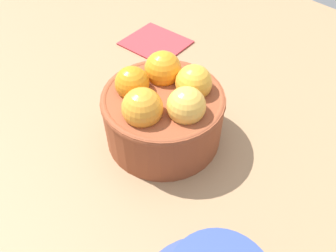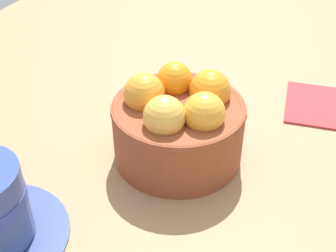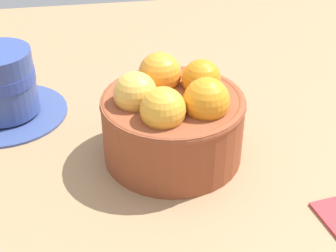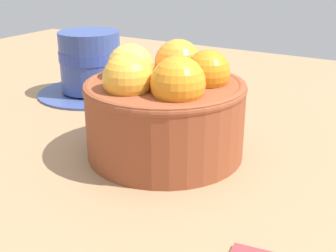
{
  "view_description": "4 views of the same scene",
  "coord_description": "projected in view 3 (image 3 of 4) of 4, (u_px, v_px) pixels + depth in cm",
  "views": [
    {
      "loc": [
        -22.11,
        19.89,
        33.2
      ],
      "look_at": [
        -0.78,
        -0.07,
        2.44
      ],
      "focal_mm": 36.09,
      "sensor_mm": 36.0,
      "label": 1
    },
    {
      "loc": [
        -37.63,
        -15.21,
        34.2
      ],
      "look_at": [
        1.34,
        1.83,
        2.78
      ],
      "focal_mm": 48.23,
      "sensor_mm": 36.0,
      "label": 2
    },
    {
      "loc": [
        -7.69,
        -42.77,
        32.49
      ],
      "look_at": [
        -0.34,
        1.0,
        3.09
      ],
      "focal_mm": 53.45,
      "sensor_mm": 36.0,
      "label": 3
    },
    {
      "loc": [
        19.93,
        -32.92,
        18.0
      ],
      "look_at": [
        1.09,
        -1.3,
        3.47
      ],
      "focal_mm": 47.2,
      "sensor_mm": 36.0,
      "label": 4
    }
  ],
  "objects": [
    {
      "name": "terracotta_bowl",
      "position": [
        173.0,
        118.0,
        0.52
      ],
      "size": [
        14.86,
        14.86,
        10.27
      ],
      "color": "brown",
      "rests_on": "ground_plane"
    },
    {
      "name": "ground_plane",
      "position": [
        173.0,
        168.0,
        0.55
      ],
      "size": [
        125.16,
        97.48,
        3.65
      ],
      "primitive_type": "cube",
      "color": "#997551"
    },
    {
      "name": "coffee_cup",
      "position": [
        2.0,
        87.0,
        0.59
      ],
      "size": [
        14.47,
        14.47,
        8.41
      ],
      "color": "#394B84",
      "rests_on": "ground_plane"
    }
  ]
}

